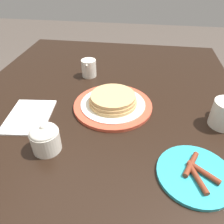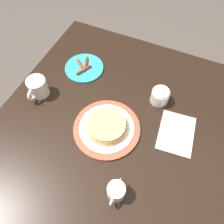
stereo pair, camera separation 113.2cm
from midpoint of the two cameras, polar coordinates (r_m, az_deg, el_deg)
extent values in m
plane|color=#51473F|center=(1.44, 2.04, -46.35)|extent=(8.00, 8.00, 0.00)
cube|color=black|center=(0.69, 3.78, -38.95)|extent=(1.26, 1.06, 0.03)
cube|color=black|center=(1.38, 26.66, -18.82)|extent=(0.07, 0.07, 0.74)
cube|color=black|center=(1.37, -15.17, -15.28)|extent=(0.07, 0.07, 0.74)
cylinder|color=#DB5138|center=(0.66, 8.21, -41.96)|extent=(0.29, 0.29, 0.01)
cylinder|color=white|center=(0.65, 8.29, -41.82)|extent=(0.23, 0.23, 0.00)
cylinder|color=tan|center=(0.65, 8.37, -41.68)|extent=(0.17, 0.17, 0.01)
cylinder|color=tan|center=(0.63, 8.50, -41.46)|extent=(0.17, 0.17, 0.01)
cylinder|color=tan|center=(0.62, 8.63, -41.23)|extent=(0.16, 0.16, 0.01)
cylinder|color=#2DADBC|center=(0.73, 48.80, -59.30)|extent=(0.20, 0.20, 0.01)
cylinder|color=brown|center=(0.72, 51.42, -60.66)|extent=(0.09, 0.04, 0.01)
cylinder|color=brown|center=(0.71, 46.87, -58.16)|extent=(0.09, 0.05, 0.01)
cylinder|color=brown|center=(0.73, 51.59, -58.47)|extent=(0.07, 0.08, 0.01)
torus|color=silver|center=(0.75, 46.20, -36.54)|extent=(0.06, 0.01, 0.06)
cylinder|color=silver|center=(0.72, -3.15, -22.11)|extent=(0.06, 0.06, 0.08)
cone|color=silver|center=(0.68, -3.75, -23.00)|extent=(0.03, 0.03, 0.04)
torus|color=silver|center=(0.73, -2.66, -19.64)|extent=(0.04, 0.01, 0.04)
cylinder|color=silver|center=(0.64, -21.62, -59.18)|extent=(0.08, 0.08, 0.06)
ellipsoid|color=silver|center=(0.60, -23.06, -59.41)|extent=(0.08, 0.08, 0.03)
sphere|color=silver|center=(0.59, -23.80, -59.51)|extent=(0.01, 0.01, 0.01)
cube|color=white|center=(0.69, -26.49, -44.38)|extent=(0.21, 0.16, 0.01)
camera|label=1|loc=(0.57, 167.91, -55.56)|focal=35.00mm
camera|label=2|loc=(0.57, -12.09, 55.56)|focal=35.00mm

